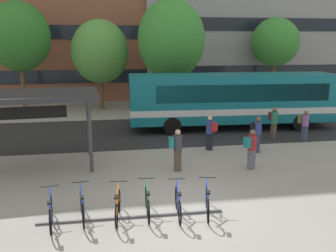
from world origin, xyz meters
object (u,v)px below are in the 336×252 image
object	(u,v)px
commuter_olive_pack_3	(304,124)
street_tree_3	(100,52)
parked_bicycle_blue_0	(51,213)
commuter_teal_pack_1	(251,147)
parked_bicycle_blue_5	(207,202)
commuter_teal_pack_4	(177,147)
commuter_maroon_pack_2	(274,121)
parked_bicycle_blue_4	(178,204)
parked_bicycle_blue_1	(82,208)
parked_bicycle_orange_2	(118,207)
city_bus	(232,99)
commuter_red_pack_5	(210,131)
transit_shelter	(29,98)
street_tree_2	(275,42)
street_tree_1	(19,37)
street_tree_0	(171,39)
commuter_black_pack_0	(257,132)
parked_bicycle_green_3	(147,204)

from	to	relation	value
commuter_olive_pack_3	street_tree_3	distance (m)	15.67
parked_bicycle_blue_0	commuter_teal_pack_1	distance (m)	8.09
parked_bicycle_blue_5	commuter_teal_pack_4	world-z (taller)	commuter_teal_pack_4
commuter_maroon_pack_2	commuter_olive_pack_3	bearing A→B (deg)	53.49
parked_bicycle_blue_4	commuter_teal_pack_1	distance (m)	5.12
parked_bicycle_blue_1	parked_bicycle_orange_2	bearing A→B (deg)	-104.25
city_bus	commuter_red_pack_5	distance (m)	4.90
transit_shelter	commuter_teal_pack_4	world-z (taller)	transit_shelter
parked_bicycle_orange_2	street_tree_2	xyz separation A→B (m)	(13.59, 19.30, 4.60)
parked_bicycle_blue_0	street_tree_1	xyz separation A→B (m)	(-4.39, 18.23, 4.99)
city_bus	street_tree_2	distance (m)	11.46
city_bus	commuter_maroon_pack_2	xyz separation A→B (m)	(1.36, -2.80, -0.79)
parked_bicycle_blue_4	commuter_teal_pack_4	distance (m)	3.94
parked_bicycle_blue_4	commuter_teal_pack_4	size ratio (longest dim) A/B	1.02
parked_bicycle_blue_1	commuter_maroon_pack_2	distance (m)	12.04
parked_bicycle_orange_2	commuter_red_pack_5	xyz separation A→B (m)	(4.52, 6.34, 0.56)
parked_bicycle_blue_4	street_tree_0	bearing A→B (deg)	-3.56
parked_bicycle_blue_4	commuter_red_pack_5	bearing A→B (deg)	-17.80
street_tree_2	commuter_black_pack_0	bearing A→B (deg)	-117.30
parked_bicycle_green_3	street_tree_3	size ratio (longest dim) A/B	0.26
parked_bicycle_green_3	street_tree_3	bearing A→B (deg)	7.28
street_tree_0	street_tree_1	bearing A→B (deg)	171.56
commuter_teal_pack_1	commuter_red_pack_5	distance (m)	3.00
city_bus	commuter_teal_pack_4	size ratio (longest dim) A/B	7.16
city_bus	parked_bicycle_blue_0	distance (m)	13.83
street_tree_1	parked_bicycle_blue_1	bearing A→B (deg)	-73.83
parked_bicycle_blue_0	parked_bicycle_blue_5	world-z (taller)	same
parked_bicycle_blue_0	commuter_teal_pack_4	world-z (taller)	commuter_teal_pack_4
commuter_black_pack_0	street_tree_1	size ratio (longest dim) A/B	0.22
commuter_teal_pack_1	commuter_maroon_pack_2	size ratio (longest dim) A/B	0.96
parked_bicycle_blue_0	commuter_red_pack_5	distance (m)	9.05
commuter_olive_pack_3	street_tree_3	world-z (taller)	street_tree_3
parked_bicycle_blue_0	commuter_black_pack_0	distance (m)	10.16
commuter_olive_pack_3	street_tree_2	world-z (taller)	street_tree_2
commuter_red_pack_5	parked_bicycle_blue_5	bearing A→B (deg)	119.86
street_tree_3	street_tree_2	bearing A→B (deg)	3.88
commuter_teal_pack_1	parked_bicycle_orange_2	bearing A→B (deg)	-169.03
transit_shelter	commuter_maroon_pack_2	bearing A→B (deg)	7.93
parked_bicycle_blue_0	parked_bicycle_green_3	size ratio (longest dim) A/B	1.00
parked_bicycle_blue_0	parked_bicycle_orange_2	bearing A→B (deg)	-95.14
commuter_teal_pack_4	street_tree_1	size ratio (longest dim) A/B	0.22
commuter_maroon_pack_2	commuter_teal_pack_4	size ratio (longest dim) A/B	1.01
parked_bicycle_blue_0	parked_bicycle_orange_2	world-z (taller)	same
parked_bicycle_blue_1	commuter_teal_pack_4	size ratio (longest dim) A/B	1.01
parked_bicycle_blue_1	parked_bicycle_orange_2	size ratio (longest dim) A/B	1.00
city_bus	commuter_olive_pack_3	bearing A→B (deg)	130.73
commuter_maroon_pack_2	commuter_teal_pack_4	distance (m)	7.09
commuter_olive_pack_3	street_tree_0	world-z (taller)	street_tree_0
transit_shelter	commuter_maroon_pack_2	world-z (taller)	transit_shelter
city_bus	commuter_teal_pack_4	distance (m)	8.16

